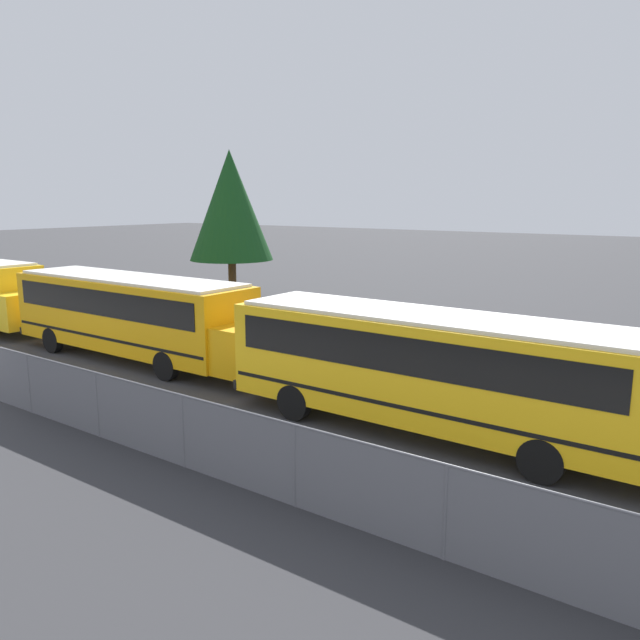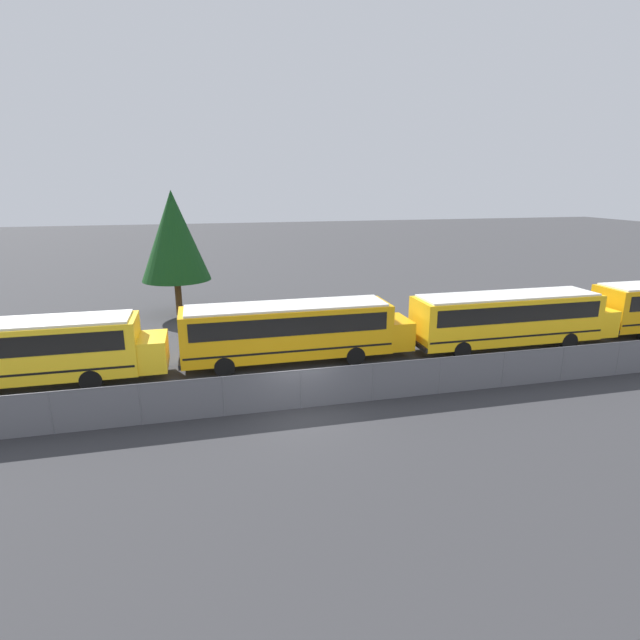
% 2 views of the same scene
% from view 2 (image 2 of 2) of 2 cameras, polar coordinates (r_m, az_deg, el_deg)
% --- Properties ---
extents(ground_plane, '(200.00, 200.00, 0.00)m').
position_cam_2_polar(ground_plane, '(20.48, -2.20, -10.02)').
color(ground_plane, '#38383A').
extents(road_strip, '(131.41, 12.00, 0.01)m').
position_cam_2_polar(road_strip, '(15.42, 2.54, -19.33)').
color(road_strip, '#333335').
rests_on(road_strip, ground_plane).
extents(fence, '(97.48, 0.07, 1.66)m').
position_cam_2_polar(fence, '(20.13, -2.23, -7.85)').
color(fence, '#9EA0A5').
rests_on(fence, ground_plane).
extents(school_bus_2, '(11.70, 2.59, 3.03)m').
position_cam_2_polar(school_bus_2, '(25.49, -31.08, -2.80)').
color(school_bus_2, yellow).
rests_on(school_bus_2, ground_plane).
extents(school_bus_3, '(11.70, 2.59, 3.03)m').
position_cam_2_polar(school_bus_3, '(24.91, -3.20, -0.93)').
color(school_bus_3, orange).
rests_on(school_bus_3, ground_plane).
extents(school_bus_4, '(11.70, 2.59, 3.03)m').
position_cam_2_polar(school_bus_4, '(29.09, 20.93, 0.44)').
color(school_bus_4, yellow).
rests_on(school_bus_4, ground_plane).
extents(tree_1, '(4.57, 4.57, 8.39)m').
position_cam_2_polar(tree_1, '(34.95, -16.36, 9.20)').
color(tree_1, '#51381E').
rests_on(tree_1, ground_plane).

